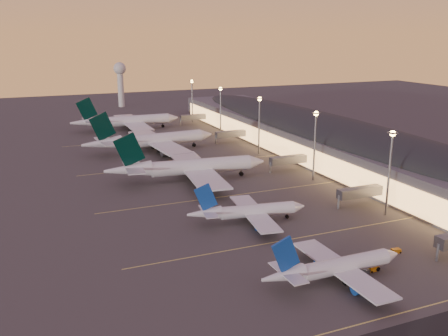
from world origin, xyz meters
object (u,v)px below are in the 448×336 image
airliner_wide_near (188,167)px  baggage_tug_b (394,251)px  airliner_narrow_south (334,267)px  airliner_narrow_north (248,211)px  baggage_tug_a (371,269)px  airliner_wide_mid (151,140)px  airliner_wide_far (126,121)px  radar_tower (120,77)px

airliner_wide_near → baggage_tug_b: bearing=-65.6°
airliner_narrow_south → airliner_narrow_north: (-2.12, 39.58, -0.00)m
baggage_tug_a → baggage_tug_b: 13.10m
airliner_wide_mid → baggage_tug_b: size_ratio=17.53×
airliner_narrow_north → airliner_wide_mid: size_ratio=0.56×
airliner_wide_mid → baggage_tug_a: (15.52, -137.30, -4.66)m
airliner_narrow_south → airliner_wide_far: size_ratio=0.58×
airliner_wide_far → baggage_tug_a: 195.07m
airliner_wide_near → baggage_tug_a: 87.54m
airliner_narrow_south → baggage_tug_b: (22.63, 6.24, -2.81)m
airliner_wide_near → radar_tower: radar_tower is taller
airliner_wide_far → radar_tower: size_ratio=1.88×
airliner_narrow_south → radar_tower: size_ratio=1.09×
radar_tower → airliner_narrow_north: bearing=-93.5°
airliner_wide_near → airliner_wide_far: size_ratio=0.99×
airliner_wide_mid → airliner_wide_far: size_ratio=1.03×
airliner_wide_near → radar_tower: (17.13, 202.07, 16.88)m
airliner_wide_far → airliner_narrow_north: bearing=-89.2°
baggage_tug_b → airliner_wide_mid: bearing=108.4°
baggage_tug_b → baggage_tug_a: bearing=-147.5°
airliner_wide_mid → airliner_narrow_north: bearing=-93.0°
airliner_narrow_north → airliner_wide_far: bearing=99.2°
airliner_narrow_north → airliner_wide_far: (-1.52, 155.43, 1.77)m
airliner_narrow_south → airliner_wide_mid: airliner_wide_mid is taller
airliner_narrow_south → airliner_narrow_north: airliner_narrow_south is taller
airliner_wide_mid → baggage_tug_a: 138.25m
radar_tower → baggage_tug_b: size_ratio=9.07×
radar_tower → airliner_wide_near: bearing=-94.8°
airliner_wide_far → radar_tower: 96.65m
airliner_narrow_south → radar_tower: radar_tower is taller
baggage_tug_b → radar_tower: bearing=98.6°
radar_tower → baggage_tug_b: (9.70, -282.48, -21.40)m
airliner_narrow_north → baggage_tug_a: bearing=-63.0°
airliner_narrow_south → radar_tower: bearing=87.4°
radar_tower → airliner_wide_far: bearing=-100.0°
airliner_wide_near → baggage_tug_b: airliner_wide_near is taller
airliner_wide_mid → airliner_wide_far: bearing=84.5°
baggage_tug_a → airliner_wide_near: bearing=97.9°
baggage_tug_a → baggage_tug_b: bearing=23.9°
baggage_tug_b → airliner_narrow_south: bearing=-157.9°
airliner_wide_mid → airliner_narrow_south: bearing=-92.6°
airliner_narrow_south → baggage_tug_a: (10.84, 0.52, -2.76)m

